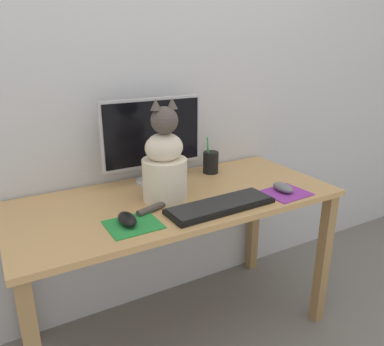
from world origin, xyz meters
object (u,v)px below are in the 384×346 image
at_px(computer_mouse_right, 283,187).
at_px(pen_cup, 211,162).
at_px(monitor, 153,138).
at_px(cat, 164,163).
at_px(keyboard, 221,205).
at_px(computer_mouse_left, 127,219).

relative_size(computer_mouse_right, pen_cup, 0.61).
height_order(monitor, cat, cat).
bearing_deg(cat, monitor, 81.15).
xyz_separation_m(computer_mouse_right, pen_cup, (-0.14, 0.38, 0.03)).
xyz_separation_m(keyboard, computer_mouse_right, (0.33, 0.01, 0.01)).
distance_m(keyboard, pen_cup, 0.44).
xyz_separation_m(monitor, keyboard, (0.11, -0.40, -0.20)).
xyz_separation_m(monitor, computer_mouse_left, (-0.27, -0.36, -0.19)).
bearing_deg(keyboard, cat, 126.52).
relative_size(keyboard, pen_cup, 2.46).
distance_m(computer_mouse_right, cat, 0.54).
relative_size(computer_mouse_left, pen_cup, 0.62).
height_order(monitor, pen_cup, monitor).
distance_m(computer_mouse_right, pen_cup, 0.41).
relative_size(monitor, computer_mouse_left, 4.27).
relative_size(monitor, keyboard, 1.07).
distance_m(keyboard, cat, 0.28).
xyz_separation_m(monitor, computer_mouse_right, (0.44, -0.40, -0.19)).
distance_m(cat, pen_cup, 0.41).
relative_size(cat, pen_cup, 2.30).
bearing_deg(pen_cup, keyboard, -116.62).
height_order(keyboard, computer_mouse_left, computer_mouse_left).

